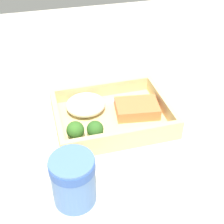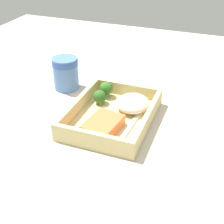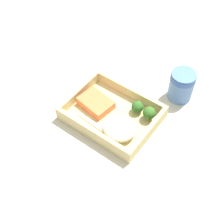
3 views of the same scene
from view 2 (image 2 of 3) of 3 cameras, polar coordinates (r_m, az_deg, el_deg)
The scene contains 10 objects.
ground_plane at distance 82.33cm, azimuth 0.00°, elevation -2.17°, with size 160.00×160.00×2.00cm, color beige.
takeout_tray at distance 81.43cm, azimuth 0.00°, elevation -1.25°, with size 26.42×20.25×1.20cm, color #CDBA7E.
tray_rim at distance 80.13cm, azimuth 0.00°, elevation 0.18°, with size 26.42×20.25×3.59cm.
salmon_fillet at distance 75.78cm, azimuth -1.98°, elevation -2.36°, with size 9.97×7.19×2.67cm, color #F6713E.
mashed_potatoes at distance 83.41cm, azimuth 3.84°, elevation 1.60°, with size 9.44×8.83×3.83cm, color silver.
broccoli_floret_1 at distance 85.99cm, azimuth -2.27°, elevation 2.80°, with size 3.65×3.65×3.98cm.
broccoli_floret_2 at distance 89.09cm, azimuth -1.09°, elevation 4.28°, with size 3.81×3.81×4.55cm.
fork at distance 79.89cm, azimuth 4.24°, elevation -1.38°, with size 15.87×2.55×0.44cm.
paper_cup at distance 96.09cm, azimuth -8.48°, elevation 7.31°, with size 7.83×7.83×9.91cm.
receipt_slip at distance 61.34cm, azimuth -1.13°, elevation -15.62°, with size 8.08×11.22×0.24cm, color white.
Camera 2 is at (-63.41, -24.00, 45.71)cm, focal length 50.00 mm.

